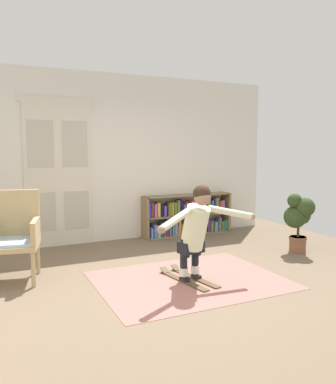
{
  "coord_description": "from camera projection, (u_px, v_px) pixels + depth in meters",
  "views": [
    {
      "loc": [
        -2.08,
        -4.0,
        1.62
      ],
      "look_at": [
        0.06,
        0.6,
        1.05
      ],
      "focal_mm": 36.35,
      "sensor_mm": 36.0,
      "label": 1
    }
  ],
  "objects": [
    {
      "name": "ground_plane",
      "position": [
        185.0,
        284.0,
        4.65
      ],
      "size": [
        7.2,
        7.2,
        0.0
      ],
      "primitive_type": "plane",
      "color": "brown"
    },
    {
      "name": "double_door",
      "position": [
        59.0,
        172.0,
        6.38
      ],
      "size": [
        1.22,
        0.05,
        2.45
      ],
      "color": "beige",
      "rests_on": "ground"
    },
    {
      "name": "bookshelf",
      "position": [
        186.0,
        217.0,
        7.3
      ],
      "size": [
        1.75,
        0.3,
        0.76
      ],
      "color": "olive",
      "rests_on": "ground"
    },
    {
      "name": "skis_pair",
      "position": [
        188.0,
        278.0,
        4.81
      ],
      "size": [
        0.43,
        0.92,
        0.07
      ],
      "color": "brown",
      "rests_on": "rug"
    },
    {
      "name": "wicker_chair",
      "position": [
        13.0,
        233.0,
        4.76
      ],
      "size": [
        0.71,
        0.71,
        1.1
      ],
      "color": "tan",
      "rests_on": "ground"
    },
    {
      "name": "back_wall",
      "position": [
        117.0,
        158.0,
        6.84
      ],
      "size": [
        6.0,
        0.1,
        2.9
      ],
      "primitive_type": "cube",
      "color": "silver",
      "rests_on": "ground"
    },
    {
      "name": "potted_plant",
      "position": [
        299.0,
        216.0,
        6.02
      ],
      "size": [
        0.41,
        0.44,
        0.93
      ],
      "color": "brown",
      "rests_on": "ground"
    },
    {
      "name": "rug",
      "position": [
        189.0,
        280.0,
        4.79
      ],
      "size": [
        2.25,
        1.73,
        0.01
      ],
      "primitive_type": "cube",
      "color": "#A1665E",
      "rests_on": "ground"
    },
    {
      "name": "person_skier",
      "position": [
        196.0,
        226.0,
        4.61
      ],
      "size": [
        1.44,
        0.68,
        1.13
      ],
      "color": "white",
      "rests_on": "skis_pair"
    }
  ]
}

